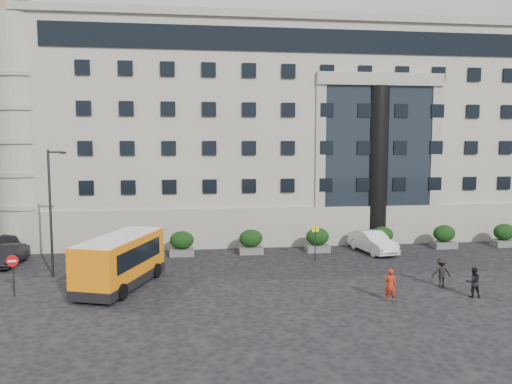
# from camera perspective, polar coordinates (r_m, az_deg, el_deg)

# --- Properties ---
(ground) EXTENTS (120.00, 120.00, 0.00)m
(ground) POSITION_cam_1_polar(r_m,az_deg,el_deg) (30.64, -1.07, -10.31)
(ground) COLOR black
(ground) RESTS_ON ground
(civic_building) EXTENTS (44.00, 24.00, 18.00)m
(civic_building) POSITION_cam_1_polar(r_m,az_deg,el_deg) (52.09, 2.80, 6.33)
(civic_building) COLOR gray
(civic_building) RESTS_ON ground
(entrance_column) EXTENTS (1.80, 1.80, 13.00)m
(entrance_column) POSITION_cam_1_polar(r_m,az_deg,el_deg) (42.44, 13.64, 2.93)
(entrance_column) COLOR black
(entrance_column) RESTS_ON ground
(apartment_far) EXTENTS (13.00, 13.00, 22.00)m
(apartment_far) POSITION_cam_1_polar(r_m,az_deg,el_deg) (71.36, -27.12, 7.16)
(apartment_far) COLOR brown
(apartment_far) RESTS_ON ground
(hedge_a) EXTENTS (1.80, 1.26, 1.84)m
(hedge_a) POSITION_cam_1_polar(r_m,az_deg,el_deg) (37.83, -8.47, -5.82)
(hedge_a) COLOR #575654
(hedge_a) RESTS_ON ground
(hedge_b) EXTENTS (1.80, 1.26, 1.84)m
(hedge_b) POSITION_cam_1_polar(r_m,az_deg,el_deg) (38.08, -0.59, -5.67)
(hedge_b) COLOR #575654
(hedge_b) RESTS_ON ground
(hedge_c) EXTENTS (1.80, 1.26, 1.84)m
(hedge_c) POSITION_cam_1_polar(r_m,az_deg,el_deg) (39.03, 7.05, -5.44)
(hedge_c) COLOR #575654
(hedge_c) RESTS_ON ground
(hedge_d) EXTENTS (1.80, 1.26, 1.84)m
(hedge_d) POSITION_cam_1_polar(r_m,az_deg,el_deg) (40.63, 14.19, -5.12)
(hedge_d) COLOR #575654
(hedge_d) RESTS_ON ground
(hedge_e) EXTENTS (1.80, 1.26, 1.84)m
(hedge_e) POSITION_cam_1_polar(r_m,az_deg,el_deg) (42.81, 20.70, -4.77)
(hedge_e) COLOR #575654
(hedge_e) RESTS_ON ground
(hedge_f) EXTENTS (1.80, 1.26, 1.84)m
(hedge_f) POSITION_cam_1_polar(r_m,az_deg,el_deg) (45.48, 26.50, -4.41)
(hedge_f) COLOR #575654
(hedge_f) RESTS_ON ground
(street_lamp) EXTENTS (1.16, 0.18, 8.00)m
(street_lamp) POSITION_cam_1_polar(r_m,az_deg,el_deg) (33.65, -22.35, -1.69)
(street_lamp) COLOR #262628
(street_lamp) RESTS_ON ground
(bus_stop_sign) EXTENTS (0.50, 0.08, 2.52)m
(bus_stop_sign) POSITION_cam_1_polar(r_m,az_deg,el_deg) (36.00, 6.79, -5.09)
(bus_stop_sign) COLOR #262628
(bus_stop_sign) RESTS_ON ground
(no_entry_sign) EXTENTS (0.64, 0.16, 2.32)m
(no_entry_sign) POSITION_cam_1_polar(r_m,az_deg,el_deg) (30.62, -26.04, -7.72)
(no_entry_sign) COLOR #262628
(no_entry_sign) RESTS_ON ground
(minibus) EXTENTS (4.75, 7.61, 3.00)m
(minibus) POSITION_cam_1_polar(r_m,az_deg,el_deg) (30.44, -15.22, -7.41)
(minibus) COLOR orange
(minibus) RESTS_ON ground
(red_truck) EXTENTS (2.82, 5.70, 3.02)m
(red_truck) POSITION_cam_1_polar(r_m,az_deg,el_deg) (46.78, -18.19, -3.05)
(red_truck) COLOR maroon
(red_truck) RESTS_ON ground
(parked_car_b) EXTENTS (1.68, 4.28, 1.39)m
(parked_car_b) POSITION_cam_1_polar(r_m,az_deg,el_deg) (38.54, -26.47, -6.51)
(parked_car_b) COLOR black
(parked_car_b) RESTS_ON ground
(parked_car_c) EXTENTS (2.48, 5.24, 1.48)m
(parked_car_c) POSITION_cam_1_polar(r_m,az_deg,el_deg) (42.15, -26.46, -5.43)
(parked_car_c) COLOR black
(parked_car_c) RESTS_ON ground
(parked_car_d) EXTENTS (2.34, 4.75, 1.30)m
(parked_car_d) POSITION_cam_1_polar(r_m,az_deg,el_deg) (46.76, -18.40, -4.17)
(parked_car_d) COLOR black
(parked_car_d) RESTS_ON ground
(white_taxi) EXTENTS (2.65, 5.18, 1.63)m
(white_taxi) POSITION_cam_1_polar(r_m,az_deg,el_deg) (39.55, 13.18, -5.57)
(white_taxi) COLOR silver
(white_taxi) RESTS_ON ground
(pedestrian_a) EXTENTS (0.76, 0.63, 1.77)m
(pedestrian_a) POSITION_cam_1_polar(r_m,az_deg,el_deg) (27.94, 15.09, -10.22)
(pedestrian_a) COLOR #9C270F
(pedestrian_a) RESTS_ON ground
(pedestrian_b) EXTENTS (0.88, 0.73, 1.67)m
(pedestrian_b) POSITION_cam_1_polar(r_m,az_deg,el_deg) (30.15, 23.58, -9.42)
(pedestrian_b) COLOR black
(pedestrian_b) RESTS_ON ground
(pedestrian_c) EXTENTS (1.18, 0.77, 1.73)m
(pedestrian_c) POSITION_cam_1_polar(r_m,az_deg,el_deg) (31.50, 20.43, -8.60)
(pedestrian_c) COLOR black
(pedestrian_c) RESTS_ON ground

